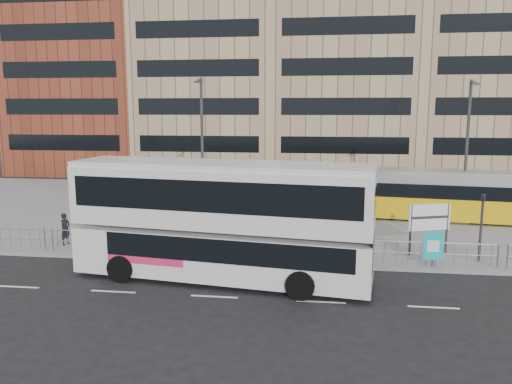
# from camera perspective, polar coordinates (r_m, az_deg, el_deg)

# --- Properties ---
(ground) EXTENTS (120.00, 120.00, 0.00)m
(ground) POSITION_cam_1_polar(r_m,az_deg,el_deg) (22.76, 2.35, -8.45)
(ground) COLOR black
(ground) RESTS_ON ground
(plaza) EXTENTS (64.00, 24.00, 0.15)m
(plaza) POSITION_cam_1_polar(r_m,az_deg,el_deg) (34.33, 4.15, -2.16)
(plaza) COLOR slate
(plaza) RESTS_ON ground
(kerb) EXTENTS (64.00, 0.25, 0.17)m
(kerb) POSITION_cam_1_polar(r_m,az_deg,el_deg) (22.78, 2.37, -8.23)
(kerb) COLOR gray
(kerb) RESTS_ON ground
(building_row) EXTENTS (70.40, 18.40, 31.20)m
(building_row) POSITION_cam_1_polar(r_m,az_deg,el_deg) (56.14, 7.34, 15.49)
(building_row) COLOR brown
(building_row) RESTS_ON ground
(pedestrian_barrier) EXTENTS (32.07, 0.07, 1.10)m
(pedestrian_barrier) POSITION_cam_1_polar(r_m,az_deg,el_deg) (22.88, 7.51, -5.86)
(pedestrian_barrier) COLOR gray
(pedestrian_barrier) RESTS_ON plaza
(road_markings) EXTENTS (62.00, 0.12, 0.01)m
(road_markings) POSITION_cam_1_polar(r_m,az_deg,el_deg) (18.94, 4.33, -12.26)
(road_markings) COLOR white
(road_markings) RESTS_ON ground
(double_decker_bus) EXTENTS (12.49, 4.45, 4.89)m
(double_decker_bus) POSITION_cam_1_polar(r_m,az_deg,el_deg) (20.44, -3.99, -2.87)
(double_decker_bus) COLOR silver
(double_decker_bus) RESTS_ON ground
(tram) EXTENTS (26.43, 5.78, 3.10)m
(tram) POSITION_cam_1_polar(r_m,az_deg,el_deg) (33.24, 6.02, 0.28)
(tram) COLOR gold
(tram) RESTS_ON plaza
(station_sign) EXTENTS (2.02, 0.77, 2.42)m
(station_sign) POSITION_cam_1_polar(r_m,az_deg,el_deg) (25.03, 19.20, -2.98)
(station_sign) COLOR #2D2D30
(station_sign) RESTS_ON plaza
(ad_panel) EXTENTS (0.82, 0.08, 1.54)m
(ad_panel) POSITION_cam_1_polar(r_m,az_deg,el_deg) (23.29, 19.58, -5.89)
(ad_panel) COLOR #2D2D30
(ad_panel) RESTS_ON plaza
(pedestrian) EXTENTS (0.51, 0.67, 1.63)m
(pedestrian) POSITION_cam_1_polar(r_m,az_deg,el_deg) (27.24, -20.96, -3.96)
(pedestrian) COLOR black
(pedestrian) RESTS_ON plaza
(traffic_light_west) EXTENTS (0.21, 0.23, 3.10)m
(traffic_light_west) POSITION_cam_1_polar(r_m,az_deg,el_deg) (24.19, -2.05, -2.16)
(traffic_light_west) COLOR #2D2D30
(traffic_light_west) RESTS_ON plaza
(traffic_light_east) EXTENTS (0.22, 0.24, 3.10)m
(traffic_light_east) POSITION_cam_1_polar(r_m,az_deg,el_deg) (24.63, 24.39, -2.81)
(traffic_light_east) COLOR #2D2D30
(traffic_light_east) RESTS_ON plaza
(lamp_post_west) EXTENTS (0.45, 1.04, 8.73)m
(lamp_post_west) POSITION_cam_1_polar(r_m,az_deg,el_deg) (31.34, -6.20, 5.59)
(lamp_post_west) COLOR #2D2D30
(lamp_post_west) RESTS_ON plaza
(lamp_post_east) EXTENTS (0.45, 1.04, 8.57)m
(lamp_post_east) POSITION_cam_1_polar(r_m,az_deg,el_deg) (32.84, 22.98, 4.92)
(lamp_post_east) COLOR #2D2D30
(lamp_post_east) RESTS_ON plaza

